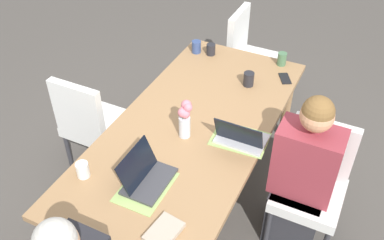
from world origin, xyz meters
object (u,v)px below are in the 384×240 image
chair_head_right_left_far (248,52)px  phone_black (285,78)px  dining_table (192,133)px  coffee_mug_near_left (249,79)px  chair_near_left_mid (313,179)px  book_red_cover (164,232)px  coffee_mug_near_right (211,49)px  coffee_mug_centre_left (282,59)px  flower_vase (185,117)px  laptop_head_left_left_near (145,176)px  person_near_left_mid (302,181)px  laptop_near_left_mid (241,137)px  chair_far_right_near (91,121)px  coffee_mug_far_left (83,170)px  coffee_mug_centre_right (196,47)px

chair_head_right_left_far → phone_black: size_ratio=6.00×
dining_table → coffee_mug_near_left: (0.62, -0.18, 0.12)m
phone_black → coffee_mug_near_left: bearing=102.0°
chair_near_left_mid → book_red_cover: (-0.95, 0.59, 0.24)m
coffee_mug_near_right → coffee_mug_centre_left: bearing=-79.9°
flower_vase → book_red_cover: flower_vase is taller
laptop_head_left_left_near → coffee_mug_centre_left: 1.62m
laptop_head_left_left_near → phone_black: 1.46m
person_near_left_mid → flower_vase: person_near_left_mid is taller
coffee_mug_near_left → laptop_near_left_mid: bearing=-164.2°
chair_far_right_near → coffee_mug_near_right: 1.15m
laptop_head_left_left_near → coffee_mug_near_left: bearing=-9.5°
dining_table → coffee_mug_far_left: coffee_mug_far_left is taller
laptop_head_left_left_near → phone_black: bearing=-17.0°
chair_head_right_left_far → book_red_cover: bearing=-171.2°
coffee_mug_near_left → coffee_mug_near_right: (0.29, 0.44, -0.01)m
chair_head_right_left_far → coffee_mug_centre_left: chair_head_right_left_far is taller
coffee_mug_near_right → coffee_mug_far_left: bearing=176.0°
chair_near_left_mid → coffee_mug_near_left: 0.89m
chair_near_left_mid → coffee_mug_far_left: (-0.80, 1.22, 0.28)m
chair_near_left_mid → laptop_near_left_mid: bearing=103.2°
coffee_mug_near_left → coffee_mug_centre_left: bearing=-19.8°
chair_near_left_mid → coffee_mug_far_left: chair_near_left_mid is taller
flower_vase → phone_black: 1.03m
dining_table → coffee_mug_near_right: (0.91, 0.27, 0.12)m
coffee_mug_near_left → dining_table: bearing=164.2°
person_near_left_mid → phone_black: person_near_left_mid is taller
chair_near_left_mid → laptop_near_left_mid: (-0.11, 0.49, 0.27)m
coffee_mug_near_left → coffee_mug_near_right: coffee_mug_near_left is taller
coffee_mug_near_right → coffee_mug_centre_left: coffee_mug_centre_left is taller
person_near_left_mid → chair_far_right_near: bearing=92.5°
flower_vase → coffee_mug_near_left: 0.76m
flower_vase → coffee_mug_near_left: flower_vase is taller
book_red_cover → laptop_near_left_mid: bearing=0.5°
laptop_head_left_left_near → book_red_cover: (-0.28, -0.27, -0.03)m
chair_near_left_mid → dining_table: bearing=96.9°
flower_vase → coffee_mug_near_left: bearing=-13.4°
laptop_head_left_left_near → chair_head_right_left_far: bearing=2.4°
dining_table → laptop_head_left_left_near: size_ratio=6.80×
laptop_head_left_left_near → book_red_cover: bearing=-135.2°
coffee_mug_centre_right → laptop_near_left_mid: bearing=-140.5°
laptop_head_left_left_near → flower_vase: bearing=-3.1°
laptop_head_left_left_near → coffee_mug_near_left: size_ratio=2.96×
person_near_left_mid → phone_black: (0.80, 0.38, 0.21)m
chair_near_left_mid → phone_black: (0.72, 0.44, 0.23)m
chair_near_left_mid → coffee_mug_near_right: size_ratio=9.54×
laptop_head_left_left_near → coffee_mug_near_right: size_ratio=3.39×
chair_near_left_mid → laptop_head_left_left_near: laptop_head_left_left_near is taller
chair_far_right_near → coffee_mug_centre_right: (0.93, -0.46, 0.28)m
phone_black → coffee_mug_far_left: bearing=123.3°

